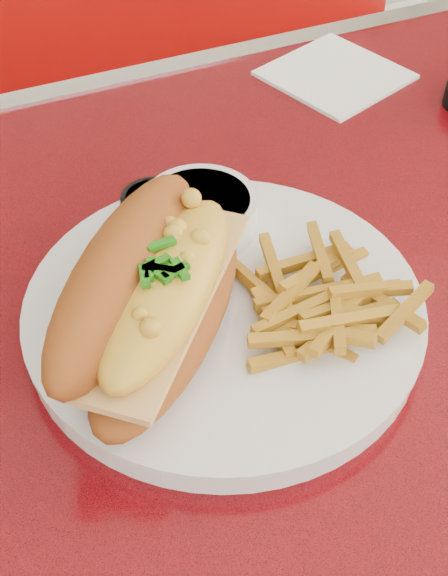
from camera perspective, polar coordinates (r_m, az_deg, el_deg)
name	(u,v)px	position (r m, az deg, el deg)	size (l,w,h in m)	color
diner_table	(402,379)	(0.83, 12.57, -6.36)	(1.23, 0.83, 0.77)	#B80B14
booth_bench_far	(149,183)	(1.58, -5.38, 7.45)	(1.20, 0.51, 0.90)	#9B0D0A
dinner_plate	(224,313)	(0.63, 0.00, -1.77)	(0.32, 0.32, 0.02)	silver
mac_hoagie	(152,294)	(0.57, -5.14, -0.42)	(0.24, 0.24, 0.10)	#944917
fries_pile	(325,294)	(0.62, 7.19, -0.41)	(0.12, 0.11, 0.03)	gold
fork	(305,273)	(0.65, 5.76, 1.09)	(0.03, 0.15, 0.00)	silver
gravy_ramekin	(201,221)	(0.69, -1.67, 4.76)	(0.13, 0.13, 0.05)	silver
sauce_cup_left	(155,209)	(0.72, -4.91, 5.63)	(0.08, 0.08, 0.03)	black
paper_napkin	(335,75)	(0.95, 7.90, 14.78)	(0.13, 0.13, 0.00)	white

